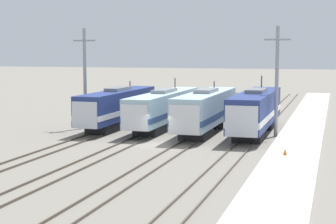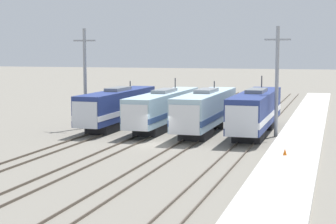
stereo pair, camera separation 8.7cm
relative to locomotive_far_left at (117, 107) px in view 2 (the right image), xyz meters
The scene contains 13 objects.
ground_plane 11.58m from the locomotive_far_left, 50.37° to the right, with size 400.00×400.00×0.00m, color slate.
rail_pair_far_left 9.00m from the locomotive_far_left, 90.00° to the right, with size 1.50×120.00×0.15m.
rail_pair_center_left 10.22m from the locomotive_far_left, 61.10° to the right, with size 1.51×120.00×0.15m.
rail_pair_center_right 13.21m from the locomotive_far_left, 42.17° to the right, with size 1.51×120.00×0.15m.
rail_pair_far_right 17.07m from the locomotive_far_left, 31.12° to the right, with size 1.50×120.00×0.15m.
locomotive_far_left is the anchor object (origin of this frame).
locomotive_center_left 4.90m from the locomotive_far_left, ahead, with size 2.78×18.27×5.01m.
locomotive_center_right 9.72m from the locomotive_far_left, ahead, with size 2.97×16.75×4.87m.
locomotive_far_right 14.51m from the locomotive_far_left, ahead, with size 3.01×17.50×5.47m.
catenary_tower_left 4.51m from the locomotive_far_left, 156.90° to the right, with size 2.42×0.34×10.28m.
catenary_tower_right 16.91m from the locomotive_far_left, ahead, with size 2.42×0.34×10.28m.
platform 20.91m from the locomotive_far_left, 24.89° to the right, with size 4.00×120.00×0.30m.
traffic_cone 22.09m from the locomotive_far_left, 33.51° to the right, with size 0.31×0.31×0.51m.
Camera 2 is at (14.67, -45.31, 8.07)m, focal length 60.00 mm.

